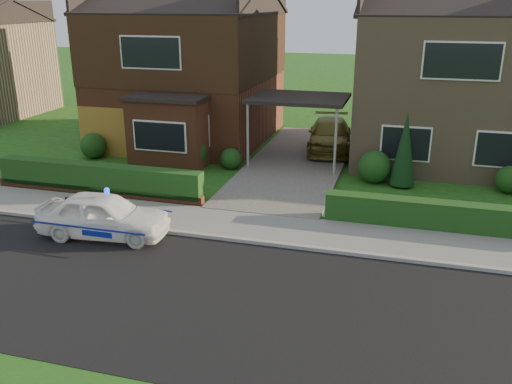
% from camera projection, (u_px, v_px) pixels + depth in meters
% --- Properties ---
extents(ground, '(120.00, 120.00, 0.00)m').
position_uv_depth(ground, '(200.00, 297.00, 12.29)').
color(ground, '#1B4C14').
rests_on(ground, ground).
extents(road, '(60.00, 6.00, 0.02)m').
position_uv_depth(road, '(200.00, 297.00, 12.29)').
color(road, black).
rests_on(road, ground).
extents(kerb, '(60.00, 0.16, 0.12)m').
position_uv_depth(kerb, '(240.00, 240.00, 15.04)').
color(kerb, '#9E9993').
rests_on(kerb, ground).
extents(sidewalk, '(60.00, 2.00, 0.10)m').
position_uv_depth(sidewalk, '(250.00, 226.00, 15.99)').
color(sidewalk, slate).
rests_on(sidewalk, ground).
extents(driveway, '(3.80, 12.00, 0.12)m').
position_uv_depth(driveway, '(297.00, 162.00, 22.25)').
color(driveway, '#666059').
rests_on(driveway, ground).
extents(house_left, '(7.50, 9.53, 7.25)m').
position_uv_depth(house_left, '(189.00, 58.00, 25.10)').
color(house_left, brown).
rests_on(house_left, ground).
extents(house_right, '(7.50, 8.06, 7.25)m').
position_uv_depth(house_right, '(452.00, 69.00, 22.29)').
color(house_right, '#93775A').
rests_on(house_right, ground).
extents(carport_link, '(3.80, 3.00, 2.77)m').
position_uv_depth(carport_link, '(299.00, 99.00, 21.34)').
color(carport_link, black).
rests_on(carport_link, ground).
extents(garage_door, '(2.20, 0.10, 2.10)m').
position_uv_depth(garage_door, '(103.00, 132.00, 23.07)').
color(garage_door, olive).
rests_on(garage_door, ground).
extents(dwarf_wall, '(7.70, 0.25, 0.36)m').
position_uv_depth(dwarf_wall, '(98.00, 191.00, 18.51)').
color(dwarf_wall, brown).
rests_on(dwarf_wall, ground).
extents(hedge_left, '(7.50, 0.55, 0.90)m').
position_uv_depth(hedge_left, '(100.00, 195.00, 18.71)').
color(hedge_left, '#113514').
rests_on(hedge_left, ground).
extents(hedge_right, '(7.50, 0.55, 0.80)m').
position_uv_depth(hedge_right, '(455.00, 233.00, 15.67)').
color(hedge_right, '#113514').
rests_on(hedge_right, ground).
extents(shrub_left_far, '(1.08, 1.08, 1.08)m').
position_uv_depth(shrub_left_far, '(93.00, 146.00, 22.89)').
color(shrub_left_far, '#113514').
rests_on(shrub_left_far, ground).
extents(shrub_left_mid, '(1.32, 1.32, 1.32)m').
position_uv_depth(shrub_left_mid, '(190.00, 152.00, 21.52)').
color(shrub_left_mid, '#113514').
rests_on(shrub_left_mid, ground).
extents(shrub_left_near, '(0.84, 0.84, 0.84)m').
position_uv_depth(shrub_left_near, '(231.00, 159.00, 21.47)').
color(shrub_left_near, '#113514').
rests_on(shrub_left_near, ground).
extents(shrub_right_near, '(1.20, 1.20, 1.20)m').
position_uv_depth(shrub_right_near, '(375.00, 167.00, 19.81)').
color(shrub_right_near, '#113514').
rests_on(shrub_right_near, ground).
extents(shrub_right_mid, '(0.96, 0.96, 0.96)m').
position_uv_depth(shrub_right_mid, '(509.00, 180.00, 18.77)').
color(shrub_right_mid, '#113514').
rests_on(shrub_right_mid, ground).
extents(conifer_a, '(0.90, 0.90, 2.60)m').
position_uv_depth(conifer_a, '(404.00, 152.00, 19.14)').
color(conifer_a, black).
rests_on(conifer_a, ground).
extents(police_car, '(3.41, 3.83, 1.43)m').
position_uv_depth(police_car, '(103.00, 216.00, 15.22)').
color(police_car, white).
rests_on(police_car, ground).
extents(driveway_car, '(2.35, 4.68, 1.30)m').
position_uv_depth(driveway_car, '(330.00, 135.00, 23.73)').
color(driveway_car, brown).
rests_on(driveway_car, driveway).
extents(potted_plant_a, '(0.45, 0.37, 0.73)m').
position_uv_depth(potted_plant_a, '(98.00, 179.00, 19.18)').
color(potted_plant_a, gray).
rests_on(potted_plant_a, ground).
extents(potted_plant_b, '(0.50, 0.46, 0.73)m').
position_uv_depth(potted_plant_b, '(196.00, 187.00, 18.34)').
color(potted_plant_b, gray).
rests_on(potted_plant_b, ground).
extents(potted_plant_c, '(0.46, 0.46, 0.74)m').
position_uv_depth(potted_plant_c, '(157.00, 180.00, 19.11)').
color(potted_plant_c, gray).
rests_on(potted_plant_c, ground).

